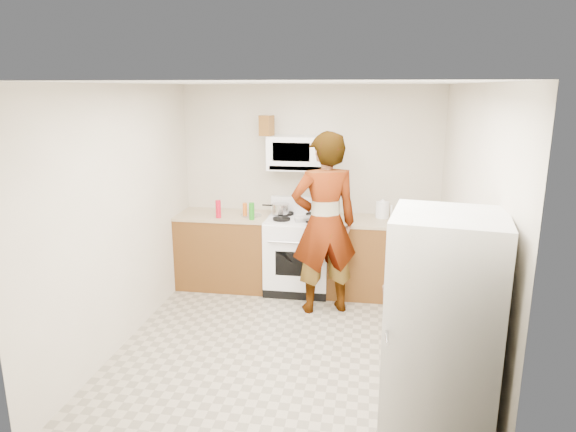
% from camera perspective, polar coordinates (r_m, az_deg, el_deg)
% --- Properties ---
extents(floor, '(3.60, 3.60, 0.00)m').
position_cam_1_polar(floor, '(5.17, -0.14, -14.37)').
color(floor, gray).
rests_on(floor, ground).
extents(back_wall, '(3.20, 0.02, 2.50)m').
position_cam_1_polar(back_wall, '(6.43, 2.43, 3.23)').
color(back_wall, beige).
rests_on(back_wall, floor).
extents(right_wall, '(0.02, 3.60, 2.50)m').
position_cam_1_polar(right_wall, '(4.72, 19.28, -1.59)').
color(right_wall, beige).
rests_on(right_wall, floor).
extents(cabinet_left, '(1.12, 0.62, 0.90)m').
position_cam_1_polar(cabinet_left, '(6.54, -7.06, -3.91)').
color(cabinet_left, brown).
rests_on(cabinet_left, floor).
extents(counter_left, '(1.14, 0.64, 0.03)m').
position_cam_1_polar(counter_left, '(6.42, -7.19, 0.07)').
color(counter_left, tan).
rests_on(counter_left, cabinet_left).
extents(cabinet_right, '(0.80, 0.62, 0.90)m').
position_cam_1_polar(cabinet_right, '(6.30, 8.20, -4.67)').
color(cabinet_right, brown).
rests_on(cabinet_right, floor).
extents(counter_right, '(0.82, 0.64, 0.03)m').
position_cam_1_polar(counter_right, '(6.17, 8.35, -0.55)').
color(counter_right, tan).
rests_on(counter_right, cabinet_right).
extents(gas_range, '(0.76, 0.65, 1.13)m').
position_cam_1_polar(gas_range, '(6.34, 1.13, -4.07)').
color(gas_range, white).
rests_on(gas_range, floor).
extents(microwave, '(0.76, 0.38, 0.40)m').
position_cam_1_polar(microwave, '(6.19, 1.35, 7.04)').
color(microwave, white).
rests_on(microwave, back_wall).
extents(person, '(0.86, 0.71, 2.02)m').
position_cam_1_polar(person, '(5.62, 4.07, -0.89)').
color(person, tan).
rests_on(person, floor).
extents(fridge, '(0.80, 0.80, 1.70)m').
position_cam_1_polar(fridge, '(3.63, 16.65, -12.94)').
color(fridge, silver).
rests_on(fridge, floor).
extents(kettle, '(0.18, 0.18, 0.19)m').
position_cam_1_polar(kettle, '(6.27, 10.44, 0.67)').
color(kettle, white).
rests_on(kettle, counter_right).
extents(jug, '(0.18, 0.18, 0.24)m').
position_cam_1_polar(jug, '(6.20, -2.40, 10.01)').
color(jug, brown).
rests_on(jug, microwave).
extents(saucepan, '(0.24, 0.24, 0.11)m').
position_cam_1_polar(saucepan, '(6.31, -0.83, 0.82)').
color(saucepan, '#BCBBC0').
rests_on(saucepan, gas_range).
extents(tray, '(0.29, 0.23, 0.05)m').
position_cam_1_polar(tray, '(6.04, 1.94, -0.34)').
color(tray, white).
rests_on(tray, gas_range).
extents(bottle_spray, '(0.07, 0.07, 0.21)m').
position_cam_1_polar(bottle_spray, '(6.22, -7.75, 0.77)').
color(bottle_spray, red).
rests_on(bottle_spray, counter_left).
extents(bottle_hot_sauce, '(0.06, 0.06, 0.16)m').
position_cam_1_polar(bottle_hot_sauce, '(6.26, -4.81, 0.71)').
color(bottle_hot_sauce, '#CF5D17').
rests_on(bottle_hot_sauce, counter_left).
extents(bottle_green_cap, '(0.08, 0.08, 0.21)m').
position_cam_1_polar(bottle_green_cap, '(6.08, -4.05, 0.53)').
color(bottle_green_cap, '#1C7B16').
rests_on(bottle_green_cap, counter_left).
extents(pot_lid, '(0.35, 0.35, 0.01)m').
position_cam_1_polar(pot_lid, '(6.29, -4.12, 0.09)').
color(pot_lid, white).
rests_on(pot_lid, counter_left).
extents(broom, '(0.14, 0.27, 1.28)m').
position_cam_1_polar(broom, '(5.77, 16.37, -4.81)').
color(broom, silver).
rests_on(broom, floor).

